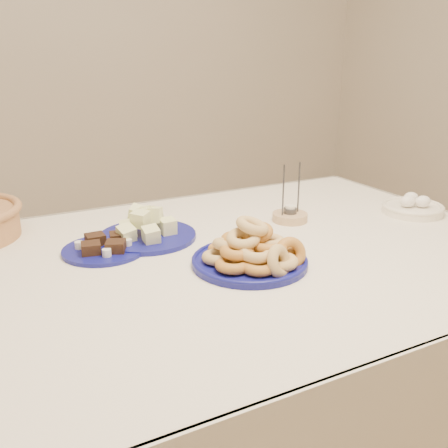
{
  "coord_description": "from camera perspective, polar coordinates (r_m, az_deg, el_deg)",
  "views": [
    {
      "loc": [
        -0.53,
        -1.07,
        1.24
      ],
      "look_at": [
        0.0,
        -0.05,
        0.85
      ],
      "focal_mm": 40.0,
      "sensor_mm": 36.0,
      "label": 1
    }
  ],
  "objects": [
    {
      "name": "egg_bowl",
      "position": [
        1.73,
        20.76,
        1.8
      ],
      "size": [
        0.24,
        0.24,
        0.06
      ],
      "rotation": [
        0.0,
        0.0,
        -0.3
      ],
      "color": "white",
      "rests_on": "dining_table"
    },
    {
      "name": "brownie_plate",
      "position": [
        1.35,
        -13.49,
        -2.61
      ],
      "size": [
        0.25,
        0.25,
        0.04
      ],
      "rotation": [
        0.0,
        0.0,
        -0.14
      ],
      "color": "navy",
      "rests_on": "dining_table"
    },
    {
      "name": "donut_platter",
      "position": [
        1.22,
        3.23,
        -3.33
      ],
      "size": [
        0.37,
        0.37,
        0.13
      ],
      "rotation": [
        0.0,
        0.0,
        0.37
      ],
      "color": "navy",
      "rests_on": "dining_table"
    },
    {
      "name": "candle_holder",
      "position": [
        1.56,
        7.54,
        0.95
      ],
      "size": [
        0.12,
        0.12,
        0.18
      ],
      "rotation": [
        0.0,
        0.0,
        0.12
      ],
      "color": "tan",
      "rests_on": "dining_table"
    },
    {
      "name": "dining_table",
      "position": [
        1.34,
        -1.0,
        -7.75
      ],
      "size": [
        1.71,
        1.11,
        0.75
      ],
      "color": "brown",
      "rests_on": "ground"
    },
    {
      "name": "melon_plate",
      "position": [
        1.41,
        -8.86,
        -0.71
      ],
      "size": [
        0.34,
        0.34,
        0.1
      ],
      "rotation": [
        0.0,
        0.0,
        -0.26
      ],
      "color": "navy",
      "rests_on": "dining_table"
    }
  ]
}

